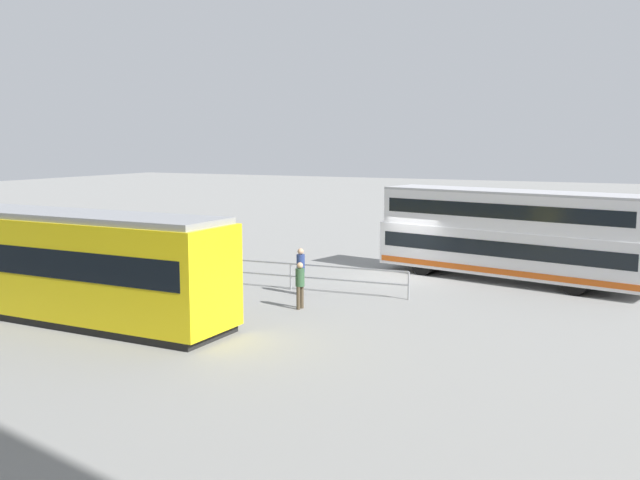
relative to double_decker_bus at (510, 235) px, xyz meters
name	(u,v)px	position (x,y,z in m)	size (l,w,h in m)	color
ground_plane	(406,277)	(4.23, 1.03, -1.98)	(160.00, 160.00, 0.00)	gray
double_decker_bus	(510,235)	(0.00, 0.00, 0.00)	(11.75, 4.93, 3.85)	white
tram_yellow	(28,260)	(13.72, 12.98, -0.12)	(15.86, 3.02, 3.59)	yellow
pedestrian_near_railing	(301,268)	(6.70, 6.24, -0.93)	(0.44, 0.44, 1.81)	black
pedestrian_crossing	(300,282)	(5.61, 8.37, -1.02)	(0.35, 0.36, 1.67)	#4C3F2D
pedestrian_railing	(291,271)	(7.48, 5.61, -1.23)	(9.74, 0.70, 1.08)	gray
info_sign	(184,243)	(12.91, 5.26, -0.48)	(0.97, 0.17, 2.21)	slate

